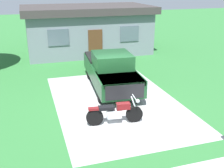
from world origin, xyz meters
TOP-DOWN VIEW (x-y plane):
  - ground_plane at (0.00, 0.00)m, footprint 80.00×80.00m
  - driveway_pad at (0.00, 0.00)m, footprint 5.45×8.47m
  - motorcycle at (-0.68, -1.98)m, footprint 2.21×0.70m
  - pickup_truck at (0.32, 1.96)m, footprint 2.42×5.76m
  - neighbor_house at (0.93, 10.02)m, footprint 9.60×5.60m

SIDE VIEW (x-z plane):
  - ground_plane at x=0.00m, z-range 0.00..0.00m
  - driveway_pad at x=0.00m, z-range 0.00..0.01m
  - motorcycle at x=-0.68m, z-range -0.07..1.02m
  - pickup_truck at x=0.32m, z-range 0.00..1.90m
  - neighbor_house at x=0.93m, z-range 0.04..3.54m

